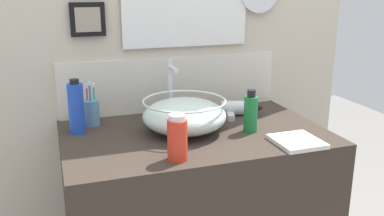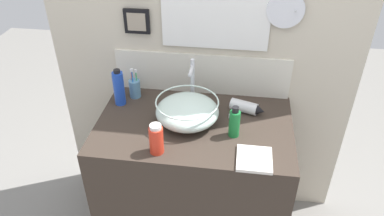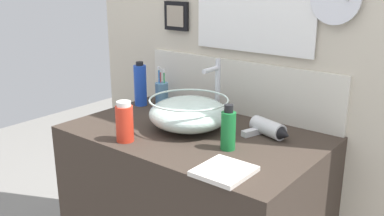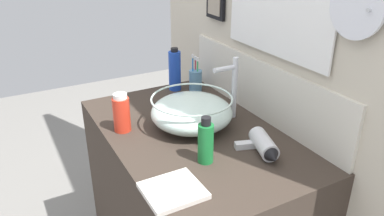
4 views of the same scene
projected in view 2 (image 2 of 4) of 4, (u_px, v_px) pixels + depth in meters
name	position (u px, v px, depth m)	size (l,w,h in m)	color
vanity_counter	(194.00, 181.00, 2.22)	(1.04, 0.66, 0.85)	#382D26
back_panel	(203.00, 24.00, 2.04)	(1.77, 0.10, 2.54)	beige
glass_bowl_sink	(187.00, 111.00, 1.96)	(0.33, 0.33, 0.13)	silver
faucet	(192.00, 79.00, 2.07)	(0.02, 0.12, 0.27)	silver
hair_drier	(246.00, 108.00, 2.05)	(0.20, 0.14, 0.07)	silver
toothbrush_cup	(135.00, 88.00, 2.17)	(0.06, 0.06, 0.19)	#598CB2
shampoo_bottle	(156.00, 139.00, 1.76)	(0.07, 0.07, 0.16)	red
spray_bottle	(234.00, 123.00, 1.86)	(0.05, 0.05, 0.17)	#197233
soap_dispenser	(119.00, 88.00, 2.09)	(0.06, 0.06, 0.22)	blue
hand_towel	(254.00, 159.00, 1.74)	(0.17, 0.18, 0.02)	silver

